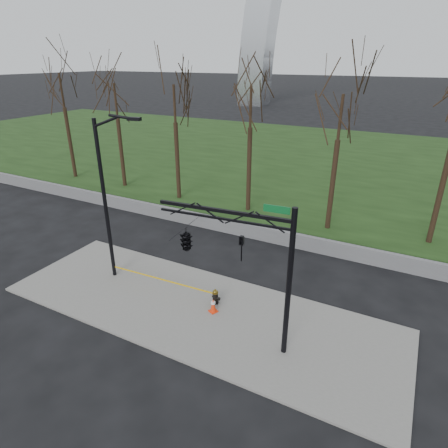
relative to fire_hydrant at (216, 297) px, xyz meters
The scene contains 10 objects.
ground 1.08m from the fire_hydrant, 129.84° to the right, with size 500.00×500.00×0.00m, color black.
sidewalk 1.06m from the fire_hydrant, 129.84° to the right, with size 18.00×6.00×0.10m, color slate.
grass_strip 29.26m from the fire_hydrant, 91.23° to the left, with size 120.00×40.00×0.06m, color black.
guardrail 7.27m from the fire_hydrant, 94.96° to the left, with size 60.00×0.30×0.90m, color #59595B.
tree_row 12.61m from the fire_hydrant, 107.59° to the left, with size 40.13×4.00×9.81m.
fire_hydrant is the anchor object (origin of this frame).
traffic_cone 0.64m from the fire_hydrant, 70.44° to the right, with size 0.45×0.45×0.65m.
street_light 7.03m from the fire_hydrant, behind, with size 2.38×0.58×8.21m.
traffic_signal_mast 4.17m from the fire_hydrant, 72.12° to the right, with size 5.08×2.52×6.00m.
caution_tape 2.62m from the fire_hydrant, behind, with size 6.04×0.61×0.39m.
Camera 1 is at (7.68, -11.80, 10.40)m, focal length 30.35 mm.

